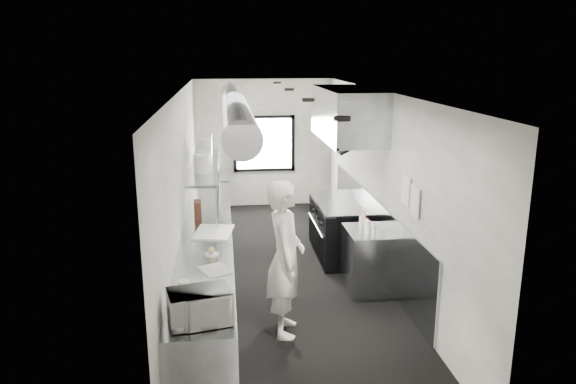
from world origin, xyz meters
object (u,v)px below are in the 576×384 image
object	(u,v)px
exhaust_hood	(347,114)
bottle_station	(369,260)
squeeze_bottle_b	(368,228)
line_cook	(285,258)
far_work_table	(212,196)
deli_tub_a	(190,294)
knife_block	(198,209)
plate_stack_a	(202,163)
small_plate	(212,254)
squeeze_bottle_d	(361,221)
cutting_board	(213,232)
microwave	(200,307)
plate_stack_d	(204,146)
squeeze_bottle_a	(374,231)
pass_shelf	(205,166)
plate_stack_c	(204,150)
squeeze_bottle_c	(366,225)
deli_tub_b	(184,285)
plate_stack_b	(204,160)
prep_counter	(208,262)
squeeze_bottle_e	(364,218)
range	(341,229)

from	to	relation	value
exhaust_hood	bottle_station	bearing A→B (deg)	-87.82
squeeze_bottle_b	line_cook	bearing A→B (deg)	-143.57
far_work_table	deli_tub_a	bearing A→B (deg)	-91.15
knife_block	plate_stack_a	world-z (taller)	plate_stack_a
small_plate	knife_block	world-z (taller)	knife_block
knife_block	squeeze_bottle_d	xyz separation A→B (m)	(2.36, -0.73, -0.05)
cutting_board	microwave	bearing A→B (deg)	-91.89
plate_stack_d	squeeze_bottle_a	distance (m)	3.53
cutting_board	squeeze_bottle_a	bearing A→B (deg)	-11.06
squeeze_bottle_a	pass_shelf	bearing A→B (deg)	139.57
plate_stack_a	plate_stack_d	xyz separation A→B (m)	(0.01, 1.18, 0.06)
deli_tub_a	plate_stack_c	size ratio (longest dim) A/B	0.33
cutting_board	squeeze_bottle_c	size ratio (longest dim) A/B	3.90
deli_tub_b	plate_stack_b	xyz separation A→B (m)	(0.15, 2.95, 0.77)
exhaust_hood	pass_shelf	world-z (taller)	exhaust_hood
pass_shelf	plate_stack_c	size ratio (longest dim) A/B	7.92
plate_stack_a	plate_stack_b	distance (m)	0.20
prep_counter	squeeze_bottle_b	size ratio (longest dim) A/B	30.76
prep_counter	pass_shelf	world-z (taller)	pass_shelf
knife_block	deli_tub_a	bearing A→B (deg)	-92.42
bottle_station	far_work_table	size ratio (longest dim) A/B	0.75
plate_stack_b	squeeze_bottle_d	size ratio (longest dim) A/B	1.80
microwave	squeeze_bottle_d	xyz separation A→B (m)	(2.21, 2.63, -0.08)
squeeze_bottle_c	squeeze_bottle_e	world-z (taller)	squeeze_bottle_c
deli_tub_b	squeeze_bottle_c	size ratio (longest dim) A/B	0.74
prep_counter	squeeze_bottle_b	xyz separation A→B (m)	(2.22, -0.36, 0.55)
pass_shelf	line_cook	size ratio (longest dim) A/B	1.56
plate_stack_b	plate_stack_d	world-z (taller)	plate_stack_d
plate_stack_c	prep_counter	bearing A→B (deg)	-87.91
squeeze_bottle_c	squeeze_bottle_b	bearing A→B (deg)	-97.09
microwave	knife_block	size ratio (longest dim) A/B	2.04
bottle_station	knife_block	xyz separation A→B (m)	(-2.45, 0.91, 0.58)
range	line_cook	size ratio (longest dim) A/B	0.83
bottle_station	plate_stack_b	size ratio (longest dim) A/B	3.01
bottle_station	squeeze_bottle_a	bearing A→B (deg)	-94.72
plate_stack_b	squeeze_bottle_a	distance (m)	2.88
small_plate	squeeze_bottle_c	distance (m)	2.27
deli_tub_b	squeeze_bottle_d	world-z (taller)	squeeze_bottle_d
line_cook	cutting_board	bearing A→B (deg)	40.47
range	plate_stack_c	distance (m)	2.65
plate_stack_d	far_work_table	bearing A→B (deg)	87.88
range	deli_tub_a	bearing A→B (deg)	-124.85
range	plate_stack_a	world-z (taller)	plate_stack_a
squeeze_bottle_a	squeeze_bottle_d	distance (m)	0.45
bottle_station	squeeze_bottle_e	world-z (taller)	squeeze_bottle_e
far_work_table	plate_stack_a	bearing A→B (deg)	-91.37
cutting_board	plate_stack_d	size ratio (longest dim) A/B	1.60
plate_stack_b	squeeze_bottle_a	world-z (taller)	plate_stack_b
plate_stack_d	squeeze_bottle_b	size ratio (longest dim) A/B	2.12
prep_counter	deli_tub_b	size ratio (longest dim) A/B	47.99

